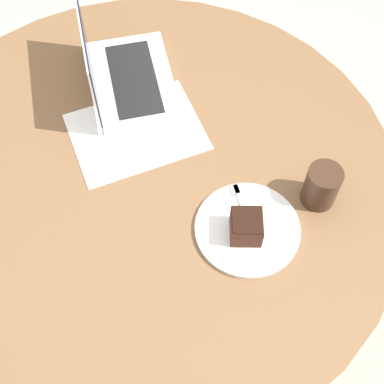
# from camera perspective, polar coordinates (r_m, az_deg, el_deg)

# --- Properties ---
(ground_plane) EXTENTS (12.00, 12.00, 0.00)m
(ground_plane) POSITION_cam_1_polar(r_m,az_deg,el_deg) (2.01, -3.82, -9.28)
(ground_plane) COLOR #B7AD9E
(dining_table) EXTENTS (1.33, 1.33, 0.72)m
(dining_table) POSITION_cam_1_polar(r_m,az_deg,el_deg) (1.48, -5.11, -0.79)
(dining_table) COLOR brown
(dining_table) RESTS_ON ground_plane
(paper_document) EXTENTS (0.38, 0.31, 0.00)m
(paper_document) POSITION_cam_1_polar(r_m,az_deg,el_deg) (1.45, -5.95, 6.42)
(paper_document) COLOR white
(paper_document) RESTS_ON dining_table
(plate) EXTENTS (0.25, 0.25, 0.01)m
(plate) POSITION_cam_1_polar(r_m,az_deg,el_deg) (1.28, 5.93, -3.93)
(plate) COLOR white
(plate) RESTS_ON dining_table
(cake_slice) EXTENTS (0.10, 0.10, 0.07)m
(cake_slice) POSITION_cam_1_polar(r_m,az_deg,el_deg) (1.24, 5.81, -3.68)
(cake_slice) COLOR #472619
(cake_slice) RESTS_ON plate
(fork) EXTENTS (0.07, 0.17, 0.00)m
(fork) POSITION_cam_1_polar(r_m,az_deg,el_deg) (1.30, 5.47, -1.62)
(fork) COLOR silver
(fork) RESTS_ON plate
(coffee_glass) EXTENTS (0.08, 0.08, 0.11)m
(coffee_glass) POSITION_cam_1_polar(r_m,az_deg,el_deg) (1.31, 13.64, 0.62)
(coffee_glass) COLOR #3D2619
(coffee_glass) RESTS_ON dining_table
(laptop) EXTENTS (0.32, 0.40, 0.24)m
(laptop) POSITION_cam_1_polar(r_m,az_deg,el_deg) (1.53, -7.53, 12.35)
(laptop) COLOR silver
(laptop) RESTS_ON dining_table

